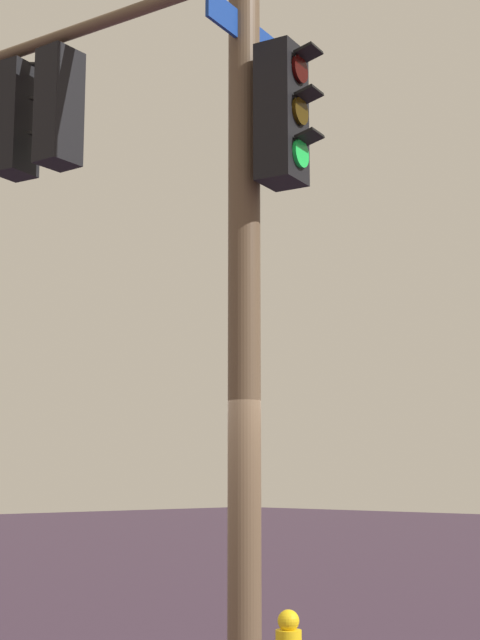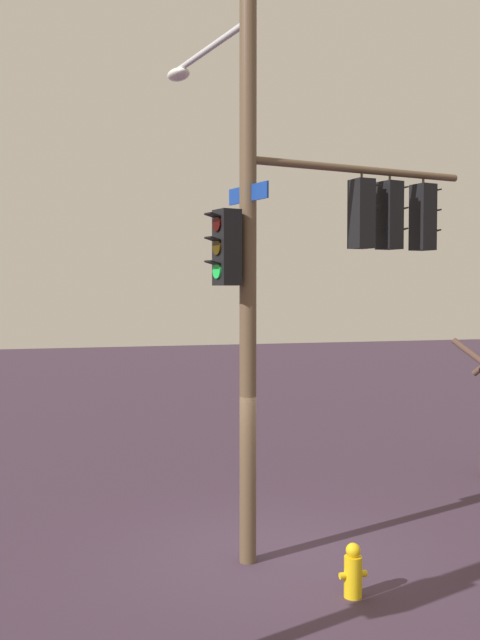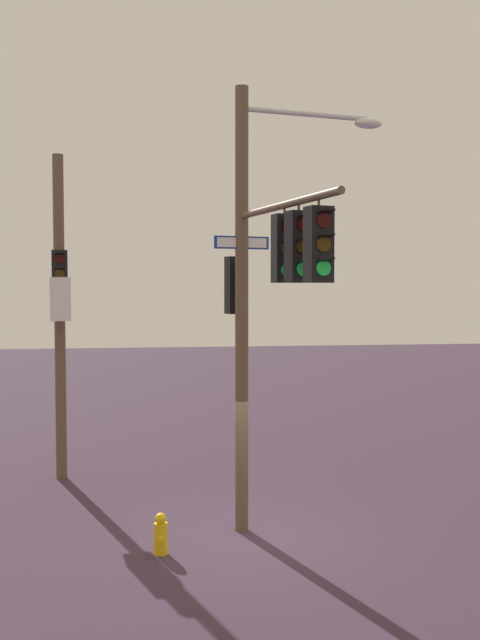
{
  "view_description": "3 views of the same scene",
  "coord_description": "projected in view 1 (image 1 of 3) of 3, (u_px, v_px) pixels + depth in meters",
  "views": [
    {
      "loc": [
        5.5,
        -4.94,
        1.93
      ],
      "look_at": [
        -0.18,
        0.62,
        3.23
      ],
      "focal_mm": 53.72,
      "sensor_mm": 36.0,
      "label": 1
    },
    {
      "loc": [
        3.27,
        10.5,
        4.12
      ],
      "look_at": [
        0.63,
        0.74,
        3.67
      ],
      "focal_mm": 40.92,
      "sensor_mm": 36.0,
      "label": 2
    },
    {
      "loc": [
        -13.06,
        1.96,
        4.74
      ],
      "look_at": [
        -0.02,
        0.23,
        4.06
      ],
      "focal_mm": 40.32,
      "sensor_mm": 36.0,
      "label": 3
    }
  ],
  "objects": [
    {
      "name": "main_signal_pole_assembly",
      "position": [
        144.0,
        116.0,
        8.03
      ],
      "size": [
        4.72,
        3.47,
        8.39
      ],
      "rotation": [
        0.0,
        0.0,
        3.35
      ],
      "color": "brown",
      "rests_on": "ground"
    }
  ]
}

